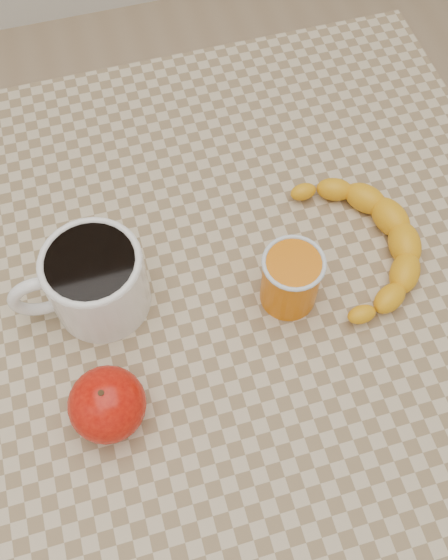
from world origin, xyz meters
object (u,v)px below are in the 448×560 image
object	(u,v)px
apple	(107,404)
table	(224,318)
coffee_mug	(93,280)
orange_juice_glass	(291,279)
banana	(362,244)

from	to	relation	value
apple	table	bearing A→B (deg)	36.22
coffee_mug	apple	size ratio (longest dim) A/B	1.57
orange_juice_glass	banana	size ratio (longest dim) A/B	0.31
coffee_mug	apple	world-z (taller)	coffee_mug
orange_juice_glass	apple	xyz separation A→B (m)	(-0.23, -0.08, -0.01)
orange_juice_glass	apple	distance (m)	0.24
coffee_mug	apple	bearing A→B (deg)	-95.56
table	orange_juice_glass	xyz separation A→B (m)	(0.07, -0.03, 0.13)
coffee_mug	orange_juice_glass	xyz separation A→B (m)	(0.21, -0.05, -0.01)
table	apple	bearing A→B (deg)	-143.78
coffee_mug	apple	distance (m)	0.14
apple	banana	bearing A→B (deg)	19.60
coffee_mug	banana	bearing A→B (deg)	-3.77
table	banana	distance (m)	0.20
coffee_mug	banana	world-z (taller)	coffee_mug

